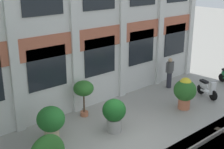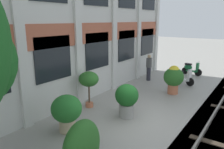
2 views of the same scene
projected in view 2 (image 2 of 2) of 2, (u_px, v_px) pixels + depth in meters
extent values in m
plane|color=gray|center=(141.00, 121.00, 8.18)|extent=(80.00, 80.00, 0.00)
cube|color=silver|center=(72.00, 23.00, 9.22)|extent=(16.08, 0.50, 7.10)
cube|color=#AD5B42|center=(77.00, 34.00, 9.18)|extent=(16.08, 0.06, 0.90)
cube|color=silver|center=(18.00, 24.00, 6.92)|extent=(0.36, 0.16, 7.10)
cube|color=silver|center=(77.00, 23.00, 9.04)|extent=(0.36, 0.16, 7.10)
cube|color=silver|center=(114.00, 22.00, 11.17)|extent=(0.36, 0.16, 7.10)
cube|color=silver|center=(139.00, 22.00, 13.30)|extent=(0.36, 0.16, 7.10)
cube|color=silver|center=(157.00, 22.00, 15.43)|extent=(0.36, 0.16, 7.10)
cube|color=black|center=(54.00, 59.00, 8.32)|extent=(1.72, 0.04, 1.70)
cube|color=black|center=(98.00, 51.00, 10.44)|extent=(1.72, 0.04, 1.70)
cube|color=black|center=(127.00, 45.00, 12.57)|extent=(1.72, 0.04, 1.70)
cube|color=black|center=(147.00, 42.00, 14.70)|extent=(1.72, 0.04, 1.70)
cube|color=slate|center=(201.00, 136.00, 6.97)|extent=(24.08, 0.07, 0.15)
cylinder|color=#B76647|center=(173.00, 89.00, 11.19)|extent=(0.53, 0.53, 0.47)
ellipsoid|color=#286023|center=(174.00, 77.00, 11.03)|extent=(1.00, 1.00, 0.96)
sphere|color=yellow|center=(174.00, 71.00, 10.95)|extent=(0.55, 0.55, 0.55)
cylinder|color=gray|center=(127.00, 110.00, 8.48)|extent=(0.57, 0.57, 0.53)
ellipsoid|color=#19561E|center=(127.00, 95.00, 8.32)|extent=(0.90, 0.90, 0.86)
cylinder|color=#B76647|center=(89.00, 105.00, 9.50)|extent=(0.34, 0.34, 0.19)
cylinder|color=#4C3826|center=(89.00, 92.00, 9.36)|extent=(0.07, 0.07, 0.93)
ellipsoid|color=#286023|center=(89.00, 79.00, 9.21)|extent=(0.85, 0.85, 0.64)
cylinder|color=tan|center=(67.00, 125.00, 7.39)|extent=(0.55, 0.55, 0.43)
ellipsoid|color=#236B28|center=(67.00, 109.00, 7.24)|extent=(1.03, 1.03, 0.93)
cylinder|color=black|center=(190.00, 82.00, 12.44)|extent=(0.22, 0.49, 0.48)
cylinder|color=black|center=(177.00, 79.00, 13.12)|extent=(0.22, 0.49, 0.48)
cube|color=silver|center=(183.00, 80.00, 12.78)|extent=(0.42, 0.72, 0.08)
ellipsoid|color=silver|center=(180.00, 75.00, 12.92)|extent=(0.41, 0.61, 0.36)
cube|color=black|center=(180.00, 71.00, 12.87)|extent=(0.34, 0.48, 0.10)
cube|color=silver|center=(189.00, 76.00, 12.42)|extent=(0.30, 0.20, 0.60)
cylinder|color=#B7B7BF|center=(190.00, 69.00, 12.31)|extent=(0.49, 0.17, 0.03)
cylinder|color=black|center=(198.00, 73.00, 14.64)|extent=(0.15, 0.49, 0.48)
cylinder|color=black|center=(185.00, 71.00, 15.22)|extent=(0.15, 0.49, 0.48)
cube|color=#196B38|center=(192.00, 71.00, 14.93)|extent=(0.32, 0.70, 0.08)
ellipsoid|color=#196B38|center=(188.00, 67.00, 15.04)|extent=(0.32, 0.59, 0.36)
cube|color=black|center=(188.00, 64.00, 14.99)|extent=(0.27, 0.46, 0.10)
cube|color=#196B38|center=(197.00, 67.00, 14.61)|extent=(0.29, 0.15, 0.60)
cylinder|color=#B7B7BF|center=(198.00, 62.00, 14.50)|extent=(0.50, 0.09, 0.03)
cylinder|color=#282833|center=(149.00, 74.00, 13.58)|extent=(0.26, 0.26, 0.83)
cylinder|color=#4C4C4C|center=(149.00, 63.00, 13.41)|extent=(0.34, 0.34, 0.57)
sphere|color=tan|center=(149.00, 56.00, 13.32)|extent=(0.22, 0.22, 0.22)
cylinder|color=#4C4C4C|center=(147.00, 63.00, 13.25)|extent=(0.09, 0.09, 0.51)
cylinder|color=#4C4C4C|center=(151.00, 62.00, 13.56)|extent=(0.09, 0.09, 0.51)
ellipsoid|color=#286023|center=(82.00, 146.00, 5.34)|extent=(1.33, 0.86, 1.36)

